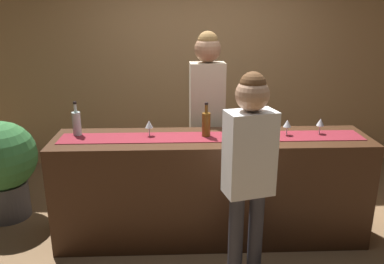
{
  "coord_description": "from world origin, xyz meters",
  "views": [
    {
      "loc": [
        -0.3,
        -3.2,
        2.04
      ],
      "look_at": [
        -0.17,
        0.0,
        1.02
      ],
      "focal_mm": 36.7,
      "sensor_mm": 36.0,
      "label": 1
    }
  ],
  "objects_px": {
    "wine_bottle_amber": "(206,124)",
    "wine_bottle_clear": "(77,123)",
    "wine_bottle_green": "(252,125)",
    "wine_glass_near_customer": "(287,124)",
    "potted_plant_tall": "(2,164)",
    "bartender": "(207,101)",
    "customer_sipping": "(249,162)",
    "wine_glass_far_end": "(320,123)",
    "wine_glass_mid_counter": "(149,125)"
  },
  "relations": [
    {
      "from": "wine_bottle_amber",
      "to": "wine_bottle_clear",
      "type": "height_order",
      "value": "same"
    },
    {
      "from": "wine_bottle_green",
      "to": "wine_glass_near_customer",
      "type": "bearing_deg",
      "value": 7.05
    },
    {
      "from": "wine_bottle_green",
      "to": "potted_plant_tall",
      "type": "xyz_separation_m",
      "value": [
        -2.35,
        0.44,
        -0.5
      ]
    },
    {
      "from": "bartender",
      "to": "customer_sipping",
      "type": "distance_m",
      "value": 1.27
    },
    {
      "from": "wine_glass_far_end",
      "to": "bartender",
      "type": "bearing_deg",
      "value": 151.0
    },
    {
      "from": "wine_bottle_green",
      "to": "wine_bottle_amber",
      "type": "bearing_deg",
      "value": 174.54
    },
    {
      "from": "wine_bottle_amber",
      "to": "wine_glass_far_end",
      "type": "relative_size",
      "value": 2.1
    },
    {
      "from": "wine_glass_mid_counter",
      "to": "bartender",
      "type": "height_order",
      "value": "bartender"
    },
    {
      "from": "bartender",
      "to": "potted_plant_tall",
      "type": "distance_m",
      "value": 2.1
    },
    {
      "from": "wine_bottle_clear",
      "to": "customer_sipping",
      "type": "height_order",
      "value": "customer_sipping"
    },
    {
      "from": "wine_bottle_clear",
      "to": "wine_glass_mid_counter",
      "type": "xyz_separation_m",
      "value": [
        0.63,
        -0.05,
        -0.01
      ]
    },
    {
      "from": "wine_bottle_amber",
      "to": "customer_sipping",
      "type": "bearing_deg",
      "value": -70.07
    },
    {
      "from": "wine_bottle_clear",
      "to": "wine_glass_near_customer",
      "type": "relative_size",
      "value": 2.1
    },
    {
      "from": "wine_glass_far_end",
      "to": "customer_sipping",
      "type": "distance_m",
      "value": 1.04
    },
    {
      "from": "wine_bottle_clear",
      "to": "wine_glass_far_end",
      "type": "relative_size",
      "value": 2.1
    },
    {
      "from": "wine_bottle_clear",
      "to": "customer_sipping",
      "type": "xyz_separation_m",
      "value": [
        1.37,
        -0.76,
        -0.07
      ]
    },
    {
      "from": "wine_bottle_green",
      "to": "customer_sipping",
      "type": "relative_size",
      "value": 0.18
    },
    {
      "from": "wine_bottle_amber",
      "to": "potted_plant_tall",
      "type": "bearing_deg",
      "value": 168.38
    },
    {
      "from": "wine_glass_near_customer",
      "to": "potted_plant_tall",
      "type": "xyz_separation_m",
      "value": [
        -2.67,
        0.4,
        -0.49
      ]
    },
    {
      "from": "wine_glass_near_customer",
      "to": "wine_bottle_green",
      "type": "bearing_deg",
      "value": -172.95
    },
    {
      "from": "wine_bottle_green",
      "to": "wine_glass_far_end",
      "type": "bearing_deg",
      "value": 5.78
    },
    {
      "from": "wine_glass_mid_counter",
      "to": "wine_glass_far_end",
      "type": "bearing_deg",
      "value": 0.04
    },
    {
      "from": "wine_bottle_amber",
      "to": "wine_glass_far_end",
      "type": "bearing_deg",
      "value": 1.46
    },
    {
      "from": "wine_bottle_amber",
      "to": "wine_glass_mid_counter",
      "type": "bearing_deg",
      "value": 177.13
    },
    {
      "from": "customer_sipping",
      "to": "potted_plant_tall",
      "type": "height_order",
      "value": "customer_sipping"
    },
    {
      "from": "wine_bottle_green",
      "to": "wine_bottle_amber",
      "type": "relative_size",
      "value": 1.0
    },
    {
      "from": "wine_glass_near_customer",
      "to": "wine_bottle_clear",
      "type": "bearing_deg",
      "value": 177.82
    },
    {
      "from": "wine_bottle_green",
      "to": "wine_glass_near_customer",
      "type": "relative_size",
      "value": 2.1
    },
    {
      "from": "wine_bottle_clear",
      "to": "potted_plant_tall",
      "type": "distance_m",
      "value": 1.04
    },
    {
      "from": "wine_bottle_green",
      "to": "wine_glass_near_customer",
      "type": "height_order",
      "value": "wine_bottle_green"
    },
    {
      "from": "wine_bottle_green",
      "to": "bartender",
      "type": "bearing_deg",
      "value": 119.75
    },
    {
      "from": "wine_bottle_green",
      "to": "customer_sipping",
      "type": "distance_m",
      "value": 0.67
    },
    {
      "from": "wine_glass_mid_counter",
      "to": "customer_sipping",
      "type": "bearing_deg",
      "value": -44.0
    },
    {
      "from": "wine_bottle_green",
      "to": "wine_bottle_clear",
      "type": "height_order",
      "value": "same"
    },
    {
      "from": "wine_glass_far_end",
      "to": "potted_plant_tall",
      "type": "bearing_deg",
      "value": 172.74
    },
    {
      "from": "wine_glass_near_customer",
      "to": "customer_sipping",
      "type": "height_order",
      "value": "customer_sipping"
    },
    {
      "from": "wine_bottle_clear",
      "to": "potted_plant_tall",
      "type": "relative_size",
      "value": 0.3
    },
    {
      "from": "wine_bottle_green",
      "to": "wine_glass_mid_counter",
      "type": "relative_size",
      "value": 2.1
    },
    {
      "from": "wine_bottle_clear",
      "to": "wine_glass_far_end",
      "type": "distance_m",
      "value": 2.13
    },
    {
      "from": "wine_glass_far_end",
      "to": "bartender",
      "type": "height_order",
      "value": "bartender"
    },
    {
      "from": "wine_glass_mid_counter",
      "to": "bartender",
      "type": "xyz_separation_m",
      "value": [
        0.54,
        0.53,
        0.08
      ]
    },
    {
      "from": "wine_glass_near_customer",
      "to": "potted_plant_tall",
      "type": "distance_m",
      "value": 2.75
    },
    {
      "from": "wine_glass_far_end",
      "to": "customer_sipping",
      "type": "height_order",
      "value": "customer_sipping"
    },
    {
      "from": "wine_bottle_amber",
      "to": "wine_glass_far_end",
      "type": "distance_m",
      "value": 1.01
    },
    {
      "from": "wine_bottle_clear",
      "to": "wine_glass_far_end",
      "type": "bearing_deg",
      "value": -1.25
    },
    {
      "from": "wine_bottle_green",
      "to": "bartender",
      "type": "distance_m",
      "value": 0.69
    },
    {
      "from": "wine_glass_mid_counter",
      "to": "customer_sipping",
      "type": "xyz_separation_m",
      "value": [
        0.74,
        -0.72,
        -0.06
      ]
    },
    {
      "from": "bartender",
      "to": "wine_glass_far_end",
      "type": "bearing_deg",
      "value": 149.07
    },
    {
      "from": "wine_glass_mid_counter",
      "to": "customer_sipping",
      "type": "distance_m",
      "value": 1.03
    },
    {
      "from": "customer_sipping",
      "to": "potted_plant_tall",
      "type": "distance_m",
      "value": 2.51
    }
  ]
}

